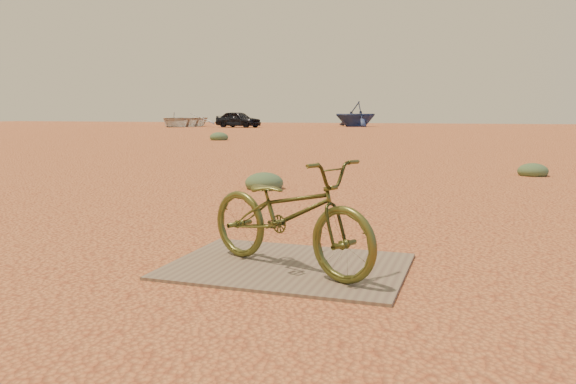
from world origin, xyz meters
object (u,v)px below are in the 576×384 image
(car, at_px, (238,119))
(boat_near_left, at_px, (182,119))
(bicycle, at_px, (288,214))
(boat_far_left, at_px, (356,114))
(plywood_board, at_px, (288,266))

(car, relative_size, boat_near_left, 0.64)
(bicycle, relative_size, boat_far_left, 0.38)
(bicycle, distance_m, boat_near_left, 43.96)
(boat_far_left, bearing_deg, bicycle, -37.26)
(bicycle, bearing_deg, boat_near_left, 54.53)
(boat_near_left, xyz_separation_m, boat_far_left, (13.66, 4.59, 0.45))
(car, distance_m, boat_near_left, 5.47)
(car, bearing_deg, boat_near_left, 94.59)
(bicycle, height_order, car, car)
(plywood_board, bearing_deg, boat_near_left, 120.18)
(car, relative_size, boat_far_left, 0.93)
(bicycle, bearing_deg, plywood_board, 44.26)
(boat_far_left, bearing_deg, boat_near_left, -119.85)
(car, xyz_separation_m, boat_far_left, (8.25, 5.40, 0.41))
(car, height_order, boat_far_left, boat_far_left)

